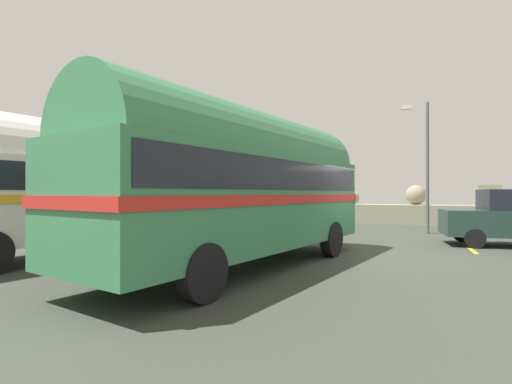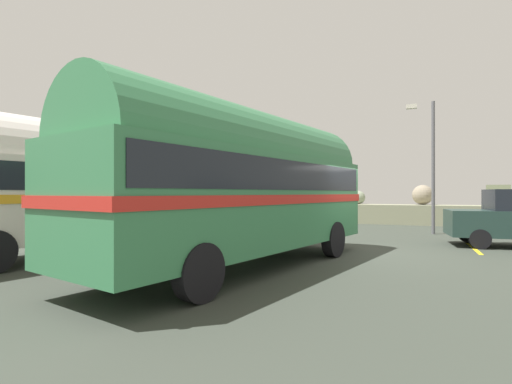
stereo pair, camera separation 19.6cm
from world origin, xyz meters
TOP-DOWN VIEW (x-y plane):
  - ground at (0.00, 0.00)m, footprint 32.00×26.00m
  - breakwater at (0.04, 11.81)m, footprint 31.36×2.18m
  - vintage_coach at (-2.06, -2.88)m, footprint 4.31×8.90m
  - second_coach at (-7.21, -2.79)m, footprint 4.39×8.91m
  - lamp_post at (2.33, 6.74)m, footprint 1.14×0.44m

SIDE VIEW (x-z plane):
  - ground at x=0.00m, z-range 0.00..0.02m
  - breakwater at x=0.04m, z-range -0.45..1.78m
  - vintage_coach at x=-2.06m, z-range 0.20..3.90m
  - second_coach at x=-7.21m, z-range 0.20..3.90m
  - lamp_post at x=2.33m, z-range 0.40..6.06m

